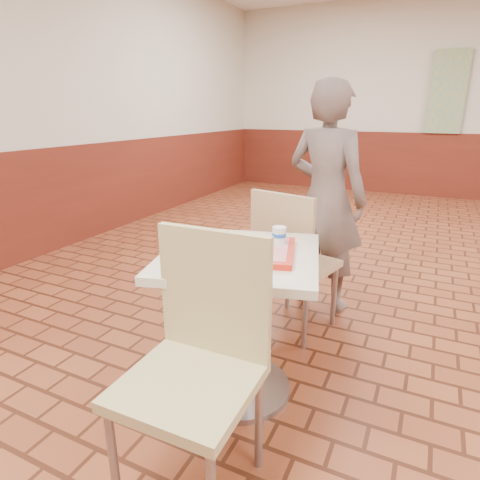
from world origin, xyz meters
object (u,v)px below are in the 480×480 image
at_px(customer, 326,199).
at_px(paper_cup, 279,235).
at_px(chair_main_front, 199,352).
at_px(main_table, 240,301).
at_px(serving_tray, 240,250).
at_px(ring_donut, 222,234).
at_px(chair_main_back, 291,256).
at_px(long_john_donut, 247,247).

distance_m(customer, paper_cup, 1.00).
distance_m(chair_main_front, customer, 1.62).
relative_size(main_table, paper_cup, 9.11).
bearing_deg(customer, chair_main_front, 102.07).
bearing_deg(serving_tray, ring_donut, 147.23).
bearing_deg(chair_main_back, chair_main_front, 106.79).
bearing_deg(paper_cup, long_john_donut, -121.96).
height_order(main_table, ring_donut, ring_donut).
bearing_deg(chair_main_front, serving_tray, 97.87).
distance_m(chair_main_front, serving_tray, 0.54).
distance_m(serving_tray, paper_cup, 0.19).
distance_m(chair_main_back, long_john_donut, 0.74).
bearing_deg(customer, chair_main_back, 93.82).
bearing_deg(customer, paper_cup, 105.27).
bearing_deg(main_table, ring_donut, 147.23).
relative_size(customer, ring_donut, 15.88).
bearing_deg(long_john_donut, main_table, 144.36).
xyz_separation_m(long_john_donut, paper_cup, (0.09, 0.15, 0.02)).
relative_size(chair_main_front, long_john_donut, 6.59).
distance_m(chair_main_back, customer, 0.55).
relative_size(main_table, ring_donut, 7.53).
xyz_separation_m(main_table, long_john_donut, (0.05, -0.04, 0.29)).
relative_size(chair_main_back, paper_cup, 11.26).
bearing_deg(chair_main_front, long_john_donut, 92.01).
distance_m(serving_tray, long_john_donut, 0.07).
distance_m(main_table, long_john_donut, 0.30).
bearing_deg(main_table, long_john_donut, -35.64).
height_order(ring_donut, paper_cup, paper_cup).
xyz_separation_m(chair_main_front, customer, (0.03, 1.60, 0.24)).
relative_size(customer, long_john_donut, 10.72).
bearing_deg(main_table, customer, 84.42).
relative_size(chair_main_back, ring_donut, 9.31).
xyz_separation_m(chair_main_back, customer, (0.08, 0.47, 0.27)).
height_order(main_table, paper_cup, paper_cup).
bearing_deg(main_table, paper_cup, 37.01).
relative_size(chair_main_front, chair_main_back, 1.05).
relative_size(serving_tray, ring_donut, 4.91).
distance_m(chair_main_front, ring_donut, 0.66).
bearing_deg(chair_main_front, customer, 87.93).
xyz_separation_m(ring_donut, paper_cup, (0.28, 0.02, 0.03)).
bearing_deg(chair_main_back, customer, -84.89).
distance_m(ring_donut, paper_cup, 0.28).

